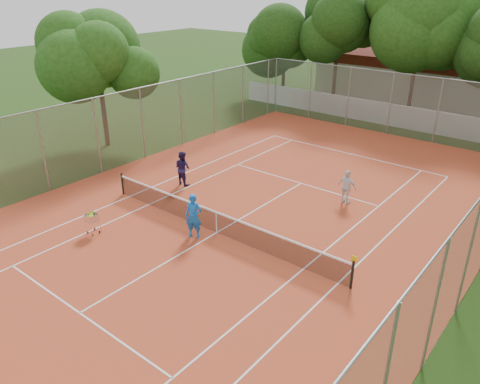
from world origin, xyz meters
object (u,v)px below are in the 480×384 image
Objects in this scene: player_near at (194,216)px; player_far_right at (347,187)px; tennis_net at (217,222)px; clubhouse at (424,71)px; ball_hopper at (92,223)px; player_far_left at (183,168)px.

player_far_right is (3.26, 6.55, -0.13)m from player_near.
player_near is (-0.49, -0.79, 0.43)m from tennis_net.
clubhouse is 32.24m from ball_hopper.
tennis_net is at bearing 151.59° from player_far_left.
tennis_net is 29.12m from clubhouse.
player_far_right is at bearing 29.45° from ball_hopper.
tennis_net is 7.49× the size of player_far_right.
player_far_left is (-4.08, 3.44, -0.06)m from player_near.
clubhouse reaches higher than player_far_left.
clubhouse reaches higher than player_near.
clubhouse reaches higher than player_far_right.
ball_hopper is at bearing 98.60° from player_far_left.
player_far_right is at bearing 38.88° from player_near.
player_near reaches higher than player_far_right.
player_near is at bearing -87.09° from clubhouse.
player_far_left is at bearing 73.03° from ball_hopper.
ball_hopper is at bearing 54.09° from player_far_right.
tennis_net is at bearing -86.05° from clubhouse.
player_near is (1.51, -29.79, -1.26)m from clubhouse.
player_near reaches higher than player_far_left.
clubhouse is at bearing 93.95° from tennis_net.
tennis_net is at bearing 33.80° from player_near.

